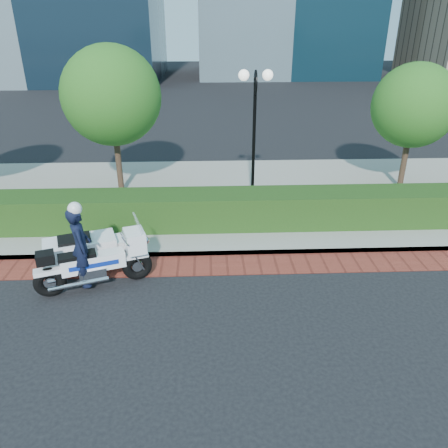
{
  "coord_description": "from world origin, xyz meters",
  "views": [
    {
      "loc": [
        -0.49,
        -8.09,
        5.7
      ],
      "look_at": [
        -0.07,
        1.84,
        1.0
      ],
      "focal_mm": 35.0,
      "sensor_mm": 36.0,
      "label": 1
    }
  ],
  "objects_px": {
    "lamppost": "(254,118)",
    "tree_b": "(112,96)",
    "tree_c": "(414,106)",
    "police_motorcycle": "(86,252)"
  },
  "relations": [
    {
      "from": "lamppost",
      "to": "tree_c",
      "type": "xyz_separation_m",
      "value": [
        5.5,
        1.3,
        0.09
      ]
    },
    {
      "from": "lamppost",
      "to": "tree_c",
      "type": "distance_m",
      "value": 5.65
    },
    {
      "from": "tree_b",
      "to": "police_motorcycle",
      "type": "bearing_deg",
      "value": -88.24
    },
    {
      "from": "lamppost",
      "to": "tree_b",
      "type": "height_order",
      "value": "tree_b"
    },
    {
      "from": "lamppost",
      "to": "tree_c",
      "type": "bearing_deg",
      "value": 13.3
    },
    {
      "from": "tree_b",
      "to": "tree_c",
      "type": "bearing_deg",
      "value": -0.0
    },
    {
      "from": "lamppost",
      "to": "tree_c",
      "type": "relative_size",
      "value": 0.98
    },
    {
      "from": "police_motorcycle",
      "to": "lamppost",
      "type": "bearing_deg",
      "value": 25.58
    },
    {
      "from": "lamppost",
      "to": "tree_b",
      "type": "distance_m",
      "value": 4.71
    },
    {
      "from": "tree_c",
      "to": "tree_b",
      "type": "bearing_deg",
      "value": 180.0
    }
  ]
}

